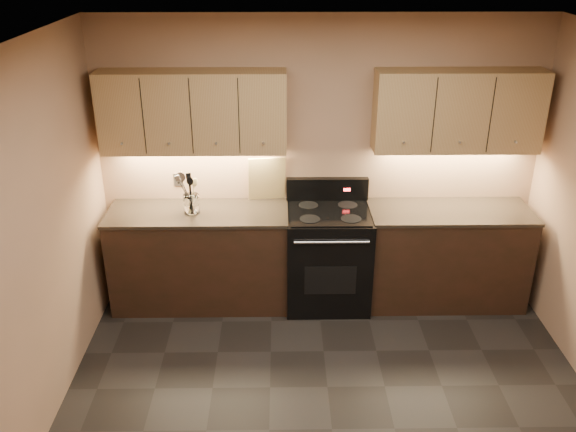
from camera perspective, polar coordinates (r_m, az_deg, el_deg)
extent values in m
plane|color=black|center=(4.58, 4.14, -19.27)|extent=(4.00, 4.00, 0.00)
plane|color=silver|center=(3.34, 5.53, 14.72)|extent=(4.00, 4.00, 0.00)
cube|color=tan|center=(5.61, 2.92, 5.21)|extent=(4.00, 0.04, 2.60)
cube|color=tan|center=(4.12, -24.31, -4.77)|extent=(0.04, 4.00, 2.60)
cube|color=black|center=(5.72, -8.18, -3.96)|extent=(1.60, 0.60, 0.90)
cube|color=#372D23|center=(5.51, -8.46, 0.28)|extent=(1.62, 0.62, 0.03)
cube|color=black|center=(5.88, 14.50, -3.73)|extent=(1.44, 0.60, 0.90)
cube|color=#372D23|center=(5.68, 14.99, 0.41)|extent=(1.46, 0.62, 0.03)
cube|color=black|center=(5.66, 3.74, -3.95)|extent=(0.76, 0.65, 0.92)
cube|color=black|center=(5.45, 3.88, 0.34)|extent=(0.70, 0.60, 0.01)
cube|color=black|center=(5.67, 3.69, 2.50)|extent=(0.76, 0.07, 0.22)
cube|color=red|center=(5.65, 5.54, 2.47)|extent=(0.06, 0.00, 0.03)
cylinder|color=silver|center=(5.20, 4.12, -2.46)|extent=(0.65, 0.02, 0.02)
cube|color=black|center=(5.40, 3.98, -6.04)|extent=(0.46, 0.00, 0.28)
cylinder|color=black|center=(5.30, 2.06, -0.27)|extent=(0.18, 0.18, 0.00)
cylinder|color=black|center=(5.33, 5.93, -0.25)|extent=(0.18, 0.18, 0.00)
cylinder|color=black|center=(5.58, 1.92, 1.04)|extent=(0.18, 0.18, 0.00)
cylinder|color=black|center=(5.60, 5.60, 1.05)|extent=(0.18, 0.18, 0.00)
cube|color=tan|center=(5.36, -8.86, 9.60)|extent=(1.60, 0.30, 0.70)
cube|color=tan|center=(5.52, 15.61, 9.45)|extent=(1.44, 0.30, 0.70)
cube|color=#B2B5BA|center=(5.73, -10.22, 3.35)|extent=(0.08, 0.01, 0.12)
cylinder|color=white|center=(5.46, -9.02, 1.14)|extent=(0.14, 0.14, 0.17)
cylinder|color=white|center=(5.49, -8.97, 0.40)|extent=(0.13, 0.13, 0.02)
cube|color=tan|center=(5.61, -2.00, 3.51)|extent=(0.35, 0.13, 0.43)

